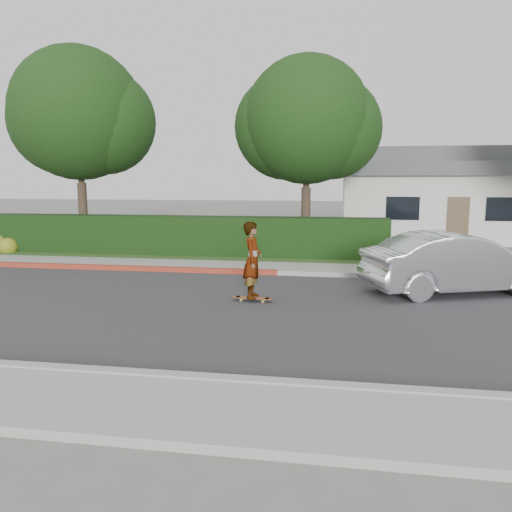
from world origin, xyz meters
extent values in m
plane|color=slate|center=(0.00, 0.00, 0.00)|extent=(120.00, 120.00, 0.00)
cube|color=#2D2D30|center=(0.00, 0.00, 0.01)|extent=(60.00, 8.00, 0.01)
cube|color=#9E9E99|center=(0.00, -4.10, 0.07)|extent=(60.00, 0.20, 0.15)
cube|color=gray|center=(0.00, -5.00, 0.06)|extent=(60.00, 1.60, 0.12)
cube|color=#9E9E99|center=(0.00, 4.10, 0.07)|extent=(60.00, 0.20, 0.15)
cube|color=#9C3522|center=(-5.00, 4.10, 0.08)|extent=(12.00, 0.21, 0.15)
cube|color=gray|center=(0.00, 5.00, 0.06)|extent=(60.00, 1.60, 0.12)
cube|color=#2D4C1E|center=(0.00, 6.60, 0.05)|extent=(60.00, 1.60, 0.10)
cube|color=black|center=(-3.00, 7.20, 0.75)|extent=(15.00, 1.00, 1.50)
sphere|color=#2D4C19|center=(-9.60, 6.60, 0.30)|extent=(0.70, 0.70, 0.70)
cylinder|color=#33261C|center=(-7.50, 8.50, 1.35)|extent=(0.36, 0.36, 2.70)
cylinder|color=#33261C|center=(-7.50, 8.50, 3.38)|extent=(0.24, 0.24, 2.25)
sphere|color=black|center=(-7.50, 8.50, 5.40)|extent=(5.20, 5.20, 5.20)
sphere|color=black|center=(-8.30, 8.90, 5.20)|extent=(4.42, 4.42, 4.42)
sphere|color=black|center=(-6.60, 8.80, 5.10)|extent=(4.16, 4.16, 4.16)
cylinder|color=#33261C|center=(1.50, 9.00, 1.26)|extent=(0.36, 0.36, 2.52)
cylinder|color=#33261C|center=(1.50, 9.00, 3.15)|extent=(0.24, 0.24, 2.10)
sphere|color=black|center=(1.50, 9.00, 5.04)|extent=(4.80, 4.80, 4.80)
sphere|color=black|center=(0.70, 9.40, 4.84)|extent=(4.08, 4.08, 4.08)
sphere|color=black|center=(2.40, 9.30, 4.74)|extent=(3.84, 3.84, 3.84)
cube|color=beige|center=(8.00, 16.00, 1.50)|extent=(10.00, 8.00, 3.00)
cube|color=#4C4C51|center=(8.00, 16.00, 3.30)|extent=(10.60, 8.60, 0.60)
cube|color=#4C4C51|center=(8.00, 16.00, 3.90)|extent=(8.40, 6.40, 0.80)
cube|color=black|center=(5.50, 11.98, 1.60)|extent=(1.40, 0.06, 1.00)
cube|color=black|center=(9.80, 11.98, 1.60)|extent=(1.80, 0.06, 1.00)
cube|color=brown|center=(7.80, 11.98, 1.05)|extent=(0.90, 0.06, 2.10)
cylinder|color=gold|center=(0.54, 0.69, 0.03)|extent=(0.05, 0.03, 0.05)
cylinder|color=gold|center=(0.55, 0.84, 0.03)|extent=(0.05, 0.03, 0.05)
cylinder|color=gold|center=(1.06, 0.65, 0.03)|extent=(0.05, 0.03, 0.05)
cylinder|color=gold|center=(1.07, 0.80, 0.03)|extent=(0.05, 0.03, 0.05)
cube|color=silver|center=(0.55, 0.77, 0.07)|extent=(0.06, 0.16, 0.02)
cube|color=silver|center=(1.07, 0.72, 0.07)|extent=(0.06, 0.16, 0.02)
cube|color=brown|center=(0.81, 0.74, 0.09)|extent=(0.79, 0.25, 0.02)
cylinder|color=brown|center=(0.42, 0.78, 0.09)|extent=(0.21, 0.21, 0.02)
cylinder|color=brown|center=(1.20, 0.71, 0.09)|extent=(0.21, 0.21, 0.02)
imported|color=white|center=(0.81, 0.74, 0.98)|extent=(0.42, 0.65, 1.76)
imported|color=silver|center=(5.68, 2.43, 0.76)|extent=(4.90, 3.12, 1.52)
camera|label=1|loc=(2.70, -10.40, 2.79)|focal=35.00mm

